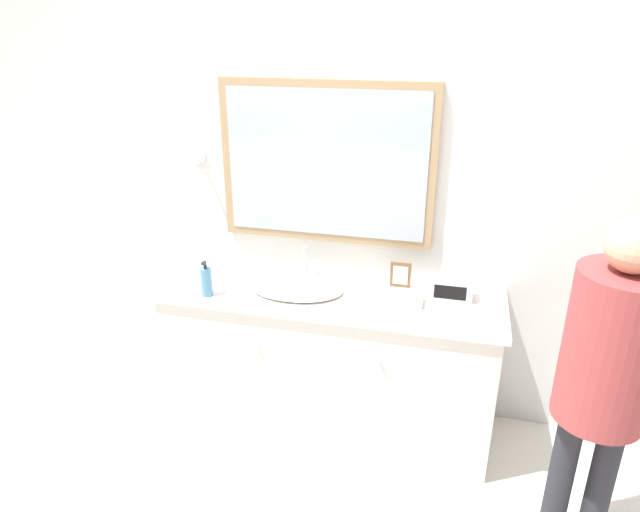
# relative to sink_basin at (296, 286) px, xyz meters

# --- Properties ---
(ground_plane) EXTENTS (14.00, 14.00, 0.00)m
(ground_plane) POSITION_rel_sink_basin_xyz_m (0.18, -0.30, -0.89)
(ground_plane) COLOR silver
(wall_back) EXTENTS (8.00, 0.18, 2.55)m
(wall_back) POSITION_rel_sink_basin_xyz_m (0.18, 0.35, 0.39)
(wall_back) COLOR silver
(wall_back) RESTS_ON ground_plane
(vanity_counter) EXTENTS (1.85, 0.60, 0.88)m
(vanity_counter) POSITION_rel_sink_basin_xyz_m (0.18, 0.02, -0.46)
(vanity_counter) COLOR beige
(vanity_counter) RESTS_ON ground_plane
(sink_basin) EXTENTS (0.52, 0.40, 0.18)m
(sink_basin) POSITION_rel_sink_basin_xyz_m (0.00, 0.00, 0.00)
(sink_basin) COLOR white
(sink_basin) RESTS_ON vanity_counter
(soap_bottle) EXTENTS (0.06, 0.06, 0.20)m
(soap_bottle) POSITION_rel_sink_basin_xyz_m (-0.44, -0.18, 0.06)
(soap_bottle) COLOR teal
(soap_bottle) RESTS_ON vanity_counter
(appliance_box) EXTENTS (0.23, 0.11, 0.11)m
(appliance_box) POSITION_rel_sink_basin_xyz_m (0.81, 0.10, 0.04)
(appliance_box) COLOR #BCBCC1
(appliance_box) RESTS_ON vanity_counter
(picture_frame) EXTENTS (0.11, 0.01, 0.15)m
(picture_frame) POSITION_rel_sink_basin_xyz_m (0.54, 0.16, 0.05)
(picture_frame) COLOR brown
(picture_frame) RESTS_ON vanity_counter
(hand_towel_near_sink) EXTENTS (0.19, 0.10, 0.04)m
(hand_towel_near_sink) POSITION_rel_sink_basin_xyz_m (-0.57, -0.09, -0.00)
(hand_towel_near_sink) COLOR white
(hand_towel_near_sink) RESTS_ON vanity_counter
(hand_towel_far_corner) EXTENTS (0.19, 0.12, 0.04)m
(hand_towel_far_corner) POSITION_rel_sink_basin_xyz_m (0.59, -0.02, 0.00)
(hand_towel_far_corner) COLOR silver
(hand_towel_far_corner) RESTS_ON vanity_counter
(person) EXTENTS (0.35, 0.35, 1.59)m
(person) POSITION_rel_sink_basin_xyz_m (1.43, -0.57, 0.09)
(person) COLOR #232328
(person) RESTS_ON ground_plane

